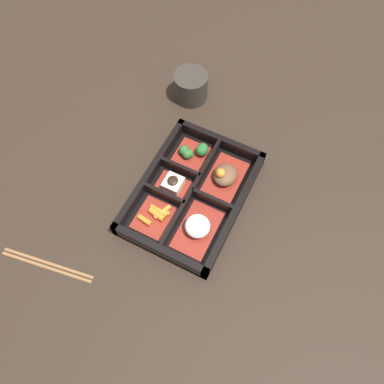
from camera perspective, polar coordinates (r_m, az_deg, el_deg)
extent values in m
plane|color=black|center=(0.85, 0.00, -0.77)|extent=(3.00, 3.00, 0.00)
cube|color=black|center=(0.85, 0.00, -0.62)|extent=(0.32, 0.22, 0.01)
cube|color=black|center=(0.86, -6.27, 2.69)|extent=(0.32, 0.01, 0.04)
cube|color=black|center=(0.82, 6.60, -3.06)|extent=(0.32, 0.01, 0.04)
cube|color=black|center=(0.91, 4.33, 7.49)|extent=(0.01, 0.22, 0.04)
cube|color=black|center=(0.79, -5.02, -8.89)|extent=(0.01, 0.22, 0.04)
cube|color=black|center=(0.83, 0.06, -0.14)|extent=(0.29, 0.01, 0.04)
cube|color=black|center=(0.86, -1.71, 3.28)|extent=(0.01, 0.10, 0.04)
cube|color=black|center=(0.83, -4.11, -0.74)|extent=(0.01, 0.10, 0.04)
cube|color=black|center=(0.83, 3.08, -1.49)|extent=(0.01, 0.10, 0.04)
cube|color=maroon|center=(0.87, 5.00, 2.06)|extent=(0.12, 0.08, 0.01)
ellipsoid|color=brown|center=(0.85, 5.09, 2.62)|extent=(0.06, 0.05, 0.03)
sphere|color=orange|center=(0.83, 4.39, 2.90)|extent=(0.02, 0.02, 0.02)
cube|color=maroon|center=(0.81, 0.83, -5.79)|extent=(0.12, 0.08, 0.01)
ellipsoid|color=silver|center=(0.79, 0.85, -5.23)|extent=(0.05, 0.05, 0.04)
cube|color=maroon|center=(0.89, -0.11, 5.49)|extent=(0.08, 0.08, 0.01)
sphere|color=#265B28|center=(0.88, -0.76, 5.75)|extent=(0.02, 0.02, 0.02)
sphere|color=#265B28|center=(0.88, -0.43, 5.84)|extent=(0.02, 0.02, 0.02)
sphere|color=#265B28|center=(0.89, 1.63, 6.63)|extent=(0.03, 0.03, 0.03)
sphere|color=#265B28|center=(0.88, 1.51, 6.37)|extent=(0.03, 0.03, 0.03)
sphere|color=#265B28|center=(0.88, -1.21, 6.34)|extent=(0.02, 0.02, 0.02)
cube|color=maroon|center=(0.85, -2.80, 0.99)|extent=(0.06, 0.08, 0.01)
cube|color=beige|center=(0.84, -2.84, 1.40)|extent=(0.04, 0.04, 0.02)
ellipsoid|color=black|center=(0.83, -2.88, 1.87)|extent=(0.03, 0.02, 0.01)
cube|color=maroon|center=(0.82, -5.78, -3.99)|extent=(0.09, 0.08, 0.01)
cylinder|color=orange|center=(0.82, -4.54, -3.03)|extent=(0.04, 0.03, 0.01)
cylinder|color=orange|center=(0.82, -5.04, -2.82)|extent=(0.01, 0.04, 0.01)
cylinder|color=orange|center=(0.81, -7.21, -4.27)|extent=(0.02, 0.03, 0.01)
cylinder|color=orange|center=(0.81, -5.35, -3.39)|extent=(0.02, 0.04, 0.01)
cylinder|color=orange|center=(0.82, -4.66, -3.21)|extent=(0.02, 0.04, 0.01)
cylinder|color=#2D2823|center=(1.00, -0.18, 15.80)|extent=(0.09, 0.09, 0.07)
cylinder|color=#597A38|center=(0.97, -0.19, 17.11)|extent=(0.07, 0.07, 0.01)
cylinder|color=brown|center=(0.85, -21.07, -10.03)|extent=(0.04, 0.20, 0.01)
cylinder|color=brown|center=(0.85, -21.34, -10.57)|extent=(0.04, 0.20, 0.01)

